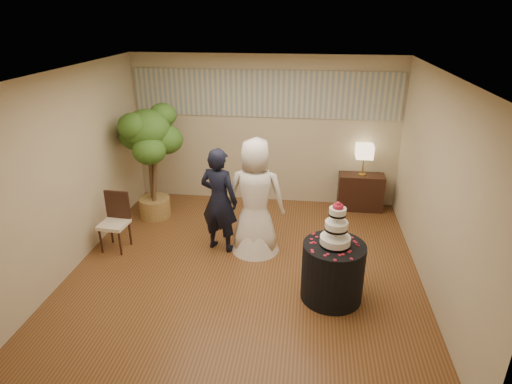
# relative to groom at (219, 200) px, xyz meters

# --- Properties ---
(floor) EXTENTS (5.00, 5.00, 0.00)m
(floor) POSITION_rel_groom_xyz_m (0.48, -0.51, -0.83)
(floor) COLOR brown
(floor) RESTS_ON ground
(ceiling) EXTENTS (5.00, 5.00, 0.00)m
(ceiling) POSITION_rel_groom_xyz_m (0.48, -0.51, 1.97)
(ceiling) COLOR white
(ceiling) RESTS_ON wall_back
(wall_back) EXTENTS (5.00, 0.06, 2.80)m
(wall_back) POSITION_rel_groom_xyz_m (0.48, 1.99, 0.57)
(wall_back) COLOR #C2B390
(wall_back) RESTS_ON ground
(wall_front) EXTENTS (5.00, 0.06, 2.80)m
(wall_front) POSITION_rel_groom_xyz_m (0.48, -3.01, 0.57)
(wall_front) COLOR #C2B390
(wall_front) RESTS_ON ground
(wall_left) EXTENTS (0.06, 5.00, 2.80)m
(wall_left) POSITION_rel_groom_xyz_m (-2.02, -0.51, 0.57)
(wall_left) COLOR #C2B390
(wall_left) RESTS_ON ground
(wall_right) EXTENTS (0.06, 5.00, 2.80)m
(wall_right) POSITION_rel_groom_xyz_m (2.98, -0.51, 0.57)
(wall_right) COLOR #C2B390
(wall_right) RESTS_ON ground
(mural_border) EXTENTS (4.90, 0.02, 0.85)m
(mural_border) POSITION_rel_groom_xyz_m (0.48, 1.97, 1.27)
(mural_border) COLOR #A3A798
(mural_border) RESTS_ON wall_back
(groom) EXTENTS (0.70, 0.56, 1.67)m
(groom) POSITION_rel_groom_xyz_m (0.00, 0.00, 0.00)
(groom) COLOR black
(groom) RESTS_ON floor
(bride) EXTENTS (0.90, 0.75, 1.82)m
(bride) POSITION_rel_groom_xyz_m (0.56, 0.02, 0.08)
(bride) COLOR white
(bride) RESTS_ON floor
(cake_table) EXTENTS (1.05, 1.05, 0.79)m
(cake_table) POSITION_rel_groom_xyz_m (1.71, -1.06, -0.44)
(cake_table) COLOR black
(cake_table) RESTS_ON floor
(wedding_cake) EXTENTS (0.39, 0.39, 0.60)m
(wedding_cake) POSITION_rel_groom_xyz_m (1.71, -1.06, 0.26)
(wedding_cake) COLOR white
(wedding_cake) RESTS_ON cake_table
(console) EXTENTS (0.83, 0.37, 0.69)m
(console) POSITION_rel_groom_xyz_m (2.33, 1.77, -0.49)
(console) COLOR black
(console) RESTS_ON floor
(table_lamp) EXTENTS (0.30, 0.30, 0.58)m
(table_lamp) POSITION_rel_groom_xyz_m (2.33, 1.77, 0.15)
(table_lamp) COLOR beige
(table_lamp) RESTS_ON console
(ficus_tree) EXTENTS (1.27, 1.27, 2.09)m
(ficus_tree) POSITION_rel_groom_xyz_m (-1.42, 0.97, 0.21)
(ficus_tree) COLOR #34601E
(ficus_tree) RESTS_ON floor
(side_chair) EXTENTS (0.46, 0.47, 0.92)m
(side_chair) POSITION_rel_groom_xyz_m (-1.64, -0.23, -0.37)
(side_chair) COLOR black
(side_chair) RESTS_ON floor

